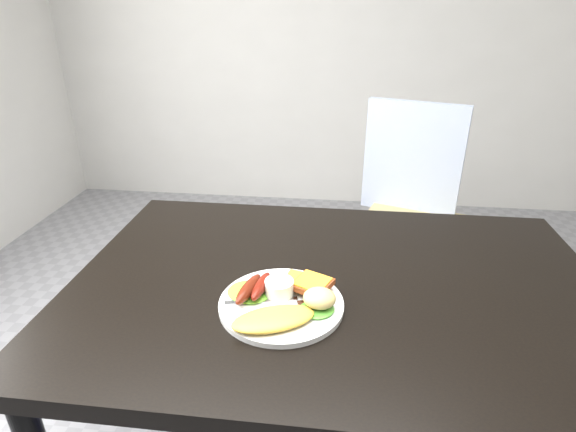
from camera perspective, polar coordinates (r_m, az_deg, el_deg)
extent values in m
cube|color=silver|center=(3.12, 7.62, 25.59)|extent=(4.00, 0.04, 2.70)
cube|color=black|center=(1.05, 6.07, -9.05)|extent=(1.20, 0.80, 0.04)
cube|color=tan|center=(1.98, 15.39, -1.79)|extent=(0.54, 0.54, 0.05)
imported|color=navy|center=(1.44, 0.70, 1.98)|extent=(0.59, 0.45, 1.50)
cylinder|color=white|center=(0.95, -0.87, -11.12)|extent=(0.26, 0.26, 0.01)
ellipsoid|color=#609624|center=(0.97, -4.93, -9.57)|extent=(0.12, 0.11, 0.01)
ellipsoid|color=green|center=(0.92, 3.65, -11.73)|extent=(0.09, 0.09, 0.01)
ellipsoid|color=#FAB040|center=(0.88, -1.88, -12.93)|extent=(0.18, 0.14, 0.02)
ellipsoid|color=#60230E|center=(0.95, -5.04, -9.19)|extent=(0.05, 0.12, 0.03)
ellipsoid|color=maroon|center=(0.96, -3.46, -8.86)|extent=(0.04, 0.11, 0.03)
cylinder|color=white|center=(0.95, -1.12, -9.15)|extent=(0.06, 0.06, 0.04)
cube|color=brown|center=(1.00, 1.41, -8.27)|extent=(0.08, 0.08, 0.01)
cube|color=#97431E|center=(0.96, 3.10, -8.64)|extent=(0.10, 0.10, 0.01)
ellipsoid|color=#C7BD8C|center=(0.92, 4.02, -10.35)|extent=(0.07, 0.07, 0.04)
cube|color=#ADAFB7|center=(0.94, -3.43, -10.72)|extent=(0.15, 0.05, 0.00)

